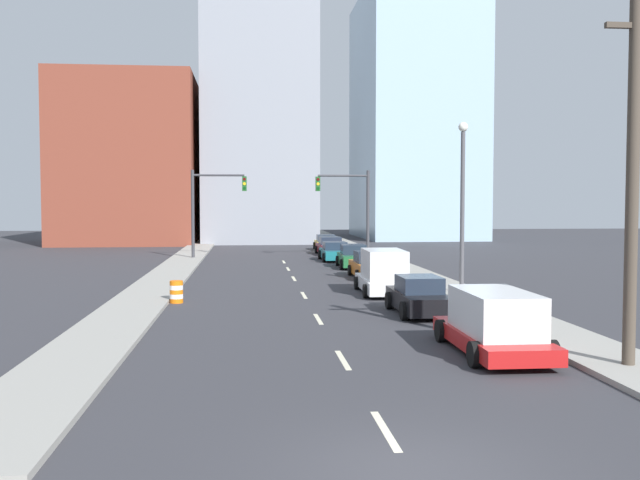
% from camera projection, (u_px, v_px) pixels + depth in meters
% --- Properties ---
extents(ground_plane, '(200.00, 200.00, 0.00)m').
position_uv_depth(ground_plane, '(409.00, 470.00, 11.40)').
color(ground_plane, '#333338').
extents(sidewalk_left, '(2.50, 96.21, 0.15)m').
position_uv_depth(sidewalk_left, '(192.00, 254.00, 58.47)').
color(sidewalk_left, gray).
rests_on(sidewalk_left, ground).
extents(sidewalk_right, '(2.50, 96.21, 0.15)m').
position_uv_depth(sidewalk_right, '(364.00, 252.00, 59.91)').
color(sidewalk_right, gray).
rests_on(sidewalk_right, ground).
extents(lane_stripe_at_2m, '(0.16, 2.40, 0.01)m').
position_uv_depth(lane_stripe_at_2m, '(385.00, 430.00, 13.39)').
color(lane_stripe_at_2m, beige).
rests_on(lane_stripe_at_2m, ground).
extents(lane_stripe_at_8m, '(0.16, 2.40, 0.01)m').
position_uv_depth(lane_stripe_at_8m, '(343.00, 360.00, 19.38)').
color(lane_stripe_at_8m, beige).
rests_on(lane_stripe_at_8m, ground).
extents(lane_stripe_at_15m, '(0.16, 2.40, 0.01)m').
position_uv_depth(lane_stripe_at_15m, '(318.00, 319.00, 26.16)').
color(lane_stripe_at_15m, beige).
rests_on(lane_stripe_at_15m, ground).
extents(lane_stripe_at_22m, '(0.16, 2.40, 0.01)m').
position_uv_depth(lane_stripe_at_22m, '(304.00, 295.00, 32.87)').
color(lane_stripe_at_22m, beige).
rests_on(lane_stripe_at_22m, ground).
extents(lane_stripe_at_29m, '(0.16, 2.40, 0.01)m').
position_uv_depth(lane_stripe_at_29m, '(294.00, 279.00, 40.03)').
color(lane_stripe_at_29m, beige).
rests_on(lane_stripe_at_29m, ground).
extents(lane_stripe_at_35m, '(0.16, 2.40, 0.01)m').
position_uv_depth(lane_stripe_at_35m, '(288.00, 269.00, 45.84)').
color(lane_stripe_at_35m, beige).
rests_on(lane_stripe_at_35m, ground).
extents(lane_stripe_at_40m, '(0.16, 2.40, 0.01)m').
position_uv_depth(lane_stripe_at_40m, '(284.00, 262.00, 51.26)').
color(lane_stripe_at_40m, beige).
rests_on(lane_stripe_at_40m, ground).
extents(building_brick_left, '(14.00, 16.00, 17.26)m').
position_uv_depth(building_brick_left, '(130.00, 161.00, 75.52)').
color(building_brick_left, brown).
rests_on(building_brick_left, ground).
extents(building_office_center, '(12.00, 20.00, 30.22)m').
position_uv_depth(building_office_center, '(259.00, 107.00, 80.52)').
color(building_office_center, gray).
rests_on(building_office_center, ground).
extents(building_glass_right, '(13.00, 20.00, 29.25)m').
position_uv_depth(building_glass_right, '(414.00, 117.00, 86.42)').
color(building_glass_right, '#99B7CC').
rests_on(building_glass_right, ground).
extents(traffic_signal_left, '(4.16, 0.35, 6.72)m').
position_uv_depth(traffic_signal_left, '(208.00, 202.00, 53.44)').
color(traffic_signal_left, '#38383D').
rests_on(traffic_signal_left, ground).
extents(traffic_signal_right, '(4.16, 0.35, 6.72)m').
position_uv_depth(traffic_signal_right, '(354.00, 202.00, 54.55)').
color(traffic_signal_right, '#38383D').
rests_on(traffic_signal_right, ground).
extents(utility_pole_right_near, '(1.60, 0.32, 9.49)m').
position_uv_depth(utility_pole_right_near, '(632.00, 179.00, 17.95)').
color(utility_pole_right_near, '#473D33').
rests_on(utility_pole_right_near, ground).
extents(traffic_barrel, '(0.56, 0.56, 0.95)m').
position_uv_depth(traffic_barrel, '(176.00, 292.00, 30.36)').
color(traffic_barrel, orange).
rests_on(traffic_barrel, ground).
extents(street_lamp, '(0.44, 0.44, 7.95)m').
position_uv_depth(street_lamp, '(462.00, 195.00, 32.64)').
color(street_lamp, '#4C4C51').
rests_on(street_lamp, ground).
extents(box_truck_red, '(2.37, 5.53, 1.81)m').
position_uv_depth(box_truck_red, '(494.00, 323.00, 20.09)').
color(box_truck_red, red).
rests_on(box_truck_red, ground).
extents(sedan_black, '(2.02, 4.49, 1.46)m').
position_uv_depth(sedan_black, '(419.00, 297.00, 27.35)').
color(sedan_black, black).
rests_on(sedan_black, ground).
extents(box_truck_white, '(2.41, 5.26, 2.08)m').
position_uv_depth(box_truck_white, '(384.00, 273.00, 33.39)').
color(box_truck_white, silver).
rests_on(box_truck_white, ground).
extents(sedan_orange, '(1.99, 4.70, 1.51)m').
position_uv_depth(sedan_orange, '(369.00, 266.00, 40.41)').
color(sedan_orange, orange).
rests_on(sedan_orange, ground).
extents(sedan_green, '(2.13, 4.66, 1.53)m').
position_uv_depth(sedan_green, '(353.00, 257.00, 46.76)').
color(sedan_green, '#1E6033').
rests_on(sedan_green, ground).
extents(sedan_teal, '(2.15, 4.71, 1.39)m').
position_uv_depth(sedan_teal, '(335.00, 252.00, 52.40)').
color(sedan_teal, '#196B75').
rests_on(sedan_teal, ground).
extents(sedan_maroon, '(2.23, 4.59, 1.46)m').
position_uv_depth(sedan_maroon, '(330.00, 246.00, 58.54)').
color(sedan_maroon, maroon).
rests_on(sedan_maroon, ground).
extents(sedan_yellow, '(2.20, 4.75, 1.38)m').
position_uv_depth(sedan_yellow, '(326.00, 243.00, 63.94)').
color(sedan_yellow, gold).
rests_on(sedan_yellow, ground).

